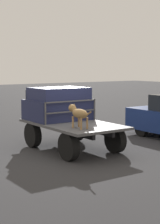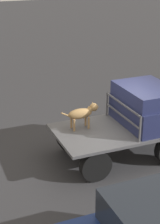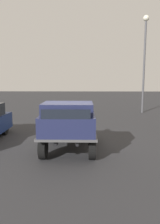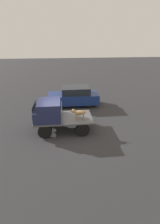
# 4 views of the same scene
# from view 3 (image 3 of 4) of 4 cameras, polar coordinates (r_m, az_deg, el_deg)

# --- Properties ---
(ground_plane) EXTENTS (80.00, 80.00, 0.00)m
(ground_plane) POSITION_cam_3_polar(r_m,az_deg,el_deg) (9.02, -2.72, -9.58)
(ground_plane) COLOR #2D2D30
(flatbed_truck) EXTENTS (3.57, 2.05, 0.88)m
(flatbed_truck) POSITION_cam_3_polar(r_m,az_deg,el_deg) (8.84, -2.75, -5.74)
(flatbed_truck) COLOR black
(flatbed_truck) RESTS_ON ground
(truck_cab) EXTENTS (1.58, 1.93, 1.10)m
(truck_cab) POSITION_cam_3_polar(r_m,az_deg,el_deg) (7.79, -3.24, -1.86)
(truck_cab) COLOR #1E2347
(truck_cab) RESTS_ON flatbed_truck
(truck_headboard) EXTENTS (0.04, 1.93, 0.71)m
(truck_headboard) POSITION_cam_3_polar(r_m,az_deg,el_deg) (8.61, -2.82, -1.13)
(truck_headboard) COLOR #4C4C4F
(truck_headboard) RESTS_ON flatbed_truck
(dog) EXTENTS (1.12, 0.28, 0.71)m
(dog) POSITION_cam_3_polar(r_m,az_deg,el_deg) (9.58, -0.01, -0.32)
(dog) COLOR #9E7547
(dog) RESTS_ON flatbed_truck
(light_pole_near) EXTENTS (0.47, 0.47, 7.78)m
(light_pole_near) POSITION_cam_3_polar(r_m,az_deg,el_deg) (19.00, 16.56, 15.20)
(light_pole_near) COLOR #4C4C51
(light_pole_near) RESTS_ON ground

